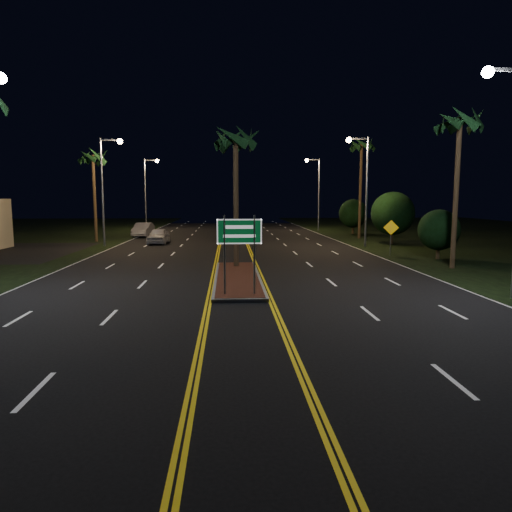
{
  "coord_description": "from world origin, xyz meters",
  "views": [
    {
      "loc": [
        -0.44,
        -15.38,
        4.0
      ],
      "look_at": [
        0.57,
        1.28,
        1.9
      ],
      "focal_mm": 32.0,
      "sensor_mm": 36.0,
      "label": 1
    }
  ],
  "objects": [
    {
      "name": "car_near",
      "position": [
        -6.71,
        25.86,
        0.82
      ],
      "size": [
        2.22,
        4.96,
        1.64
      ],
      "primitive_type": "imported",
      "rotation": [
        0.0,
        0.0,
        -0.02
      ],
      "color": "#B3B4BA",
      "rests_on": "ground"
    },
    {
      "name": "shrub_near",
      "position": [
        13.5,
        14.0,
        1.95
      ],
      "size": [
        2.7,
        2.7,
        3.3
      ],
      "color": "#382819",
      "rests_on": "ground"
    },
    {
      "name": "streetlight_right_mid",
      "position": [
        10.61,
        22.0,
        5.66
      ],
      "size": [
        1.91,
        0.44,
        9.0
      ],
      "color": "gray",
      "rests_on": "ground"
    },
    {
      "name": "ground",
      "position": [
        0.0,
        0.0,
        0.0
      ],
      "size": [
        120.0,
        120.0,
        0.0
      ],
      "primitive_type": "plane",
      "color": "black",
      "rests_on": "ground"
    },
    {
      "name": "palm_right_near",
      "position": [
        12.5,
        10.0,
        8.21
      ],
      "size": [
        2.4,
        2.4,
        9.3
      ],
      "color": "#382819",
      "rests_on": "ground"
    },
    {
      "name": "shrub_far",
      "position": [
        13.8,
        36.0,
        2.34
      ],
      "size": [
        3.24,
        3.24,
        3.96
      ],
      "color": "#382819",
      "rests_on": "ground"
    },
    {
      "name": "car_far",
      "position": [
        -9.5,
        33.76,
        0.86
      ],
      "size": [
        2.46,
        5.25,
        1.72
      ],
      "primitive_type": "imported",
      "rotation": [
        0.0,
        0.0,
        -0.05
      ],
      "color": "#AAABB4",
      "rests_on": "ground"
    },
    {
      "name": "streetlight_right_far",
      "position": [
        10.61,
        42.0,
        5.66
      ],
      "size": [
        1.91,
        0.44,
        9.0
      ],
      "color": "gray",
      "rests_on": "ground"
    },
    {
      "name": "streetlight_left_far",
      "position": [
        -10.61,
        44.0,
        5.66
      ],
      "size": [
        1.91,
        0.44,
        9.0
      ],
      "color": "gray",
      "rests_on": "ground"
    },
    {
      "name": "palm_right_far",
      "position": [
        12.8,
        30.0,
        9.14
      ],
      "size": [
        2.4,
        2.4,
        10.3
      ],
      "color": "#382819",
      "rests_on": "ground"
    },
    {
      "name": "shrub_mid",
      "position": [
        14.0,
        24.0,
        2.73
      ],
      "size": [
        3.78,
        3.78,
        4.62
      ],
      "color": "#382819",
      "rests_on": "ground"
    },
    {
      "name": "highway_sign",
      "position": [
        0.0,
        2.8,
        2.4
      ],
      "size": [
        1.8,
        0.08,
        3.2
      ],
      "color": "gray",
      "rests_on": "ground"
    },
    {
      "name": "streetlight_left_mid",
      "position": [
        -10.61,
        24.0,
        5.66
      ],
      "size": [
        1.91,
        0.44,
        9.0
      ],
      "color": "gray",
      "rests_on": "ground"
    },
    {
      "name": "palm_left_far",
      "position": [
        -12.8,
        28.0,
        7.75
      ],
      "size": [
        2.4,
        2.4,
        8.8
      ],
      "color": "#382819",
      "rests_on": "ground"
    },
    {
      "name": "warning_sign",
      "position": [
        11.02,
        16.1,
        1.63
      ],
      "size": [
        1.0,
        0.39,
        2.51
      ],
      "rotation": [
        0.0,
        0.0,
        -0.36
      ],
      "color": "gray",
      "rests_on": "ground"
    },
    {
      "name": "median_island",
      "position": [
        0.0,
        7.0,
        0.08
      ],
      "size": [
        2.25,
        10.25,
        0.17
      ],
      "color": "gray",
      "rests_on": "ground"
    },
    {
      "name": "palm_median",
      "position": [
        0.0,
        10.5,
        7.28
      ],
      "size": [
        2.4,
        2.4,
        8.3
      ],
      "color": "#382819",
      "rests_on": "ground"
    }
  ]
}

